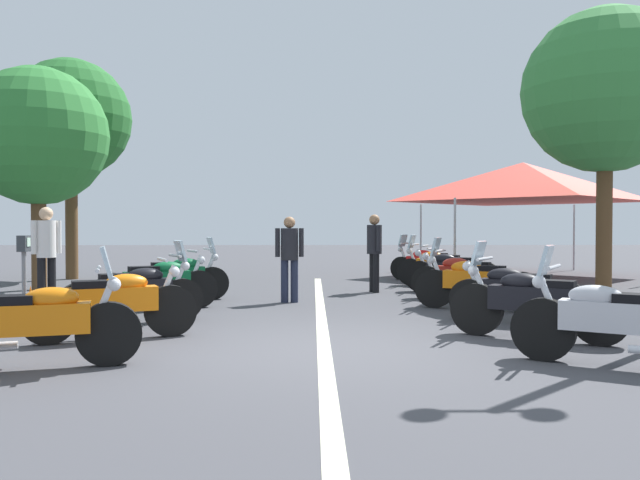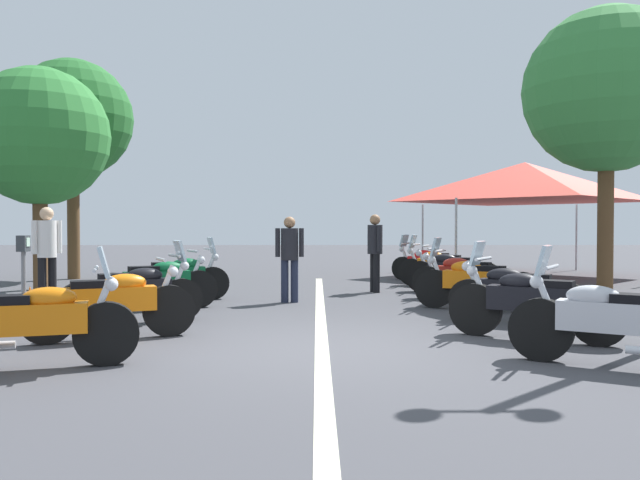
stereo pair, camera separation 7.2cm
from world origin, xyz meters
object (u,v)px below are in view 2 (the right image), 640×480
Objects in this scene: motorcycle_left_row_0 at (33,322)px; roadside_tree_2 at (39,137)px; motorcycle_left_row_2 at (134,292)px; motorcycle_right_row_1 at (532,302)px; motorcycle_right_row_0 at (609,321)px; motorcycle_right_row_4 at (464,277)px; bystander_1 at (47,248)px; motorcycle_left_row_1 at (112,303)px; motorcycle_right_row_5 at (452,271)px; bystander_0 at (290,253)px; roadside_tree_0 at (607,91)px; motorcycle_left_row_4 at (178,276)px; motorcycle_right_row_7 at (429,263)px; motorcycle_right_row_3 at (475,282)px; bystander_2 at (375,247)px; parking_meter at (24,264)px; motorcycle_right_row_2 at (516,293)px; event_tent at (525,182)px; motorcycle_left_row_3 at (158,283)px; roadside_tree_1 at (73,120)px; motorcycle_right_row_6 at (439,267)px; traffic_cone_0 at (30,309)px.

motorcycle_left_row_0 is 0.41× the size of roadside_tree_2.
motorcycle_left_row_0 reaches higher than motorcycle_left_row_2.
motorcycle_left_row_2 is at bearing 16.71° from motorcycle_right_row_1.
motorcycle_right_row_0 reaches higher than motorcycle_right_row_4.
bystander_1 is (1.98, 2.09, 0.56)m from motorcycle_left_row_2.
motorcycle_right_row_5 is (5.59, -5.41, 0.00)m from motorcycle_left_row_1.
motorcycle_left_row_2 is 1.20× the size of bystander_0.
roadside_tree_0 reaches higher than bystander_1.
motorcycle_left_row_4 is at bearing 28.82° from motorcycle_right_row_4.
motorcycle_right_row_3 is at bearing 120.73° from motorcycle_right_row_7.
bystander_1 reaches higher than bystander_2.
bystander_0 reaches higher than parking_meter.
event_tent is (8.72, -2.95, 2.20)m from motorcycle_right_row_2.
motorcycle_left_row_2 is 6.30m from motorcycle_right_row_0.
roadside_tree_0 is (6.96, -8.79, 3.73)m from motorcycle_left_row_0.
bystander_1 is 0.35× the size of roadside_tree_2.
motorcycle_left_row_3 is at bearing 71.89° from motorcycle_left_row_0.
roadside_tree_1 is at bearing 72.79° from roadside_tree_0.
motorcycle_right_row_0 is at bearing -39.38° from motorcycle_left_row_1.
motorcycle_left_row_2 is at bearing -144.95° from roadside_tree_2.
motorcycle_left_row_4 is 1.10× the size of bystander_1.
motorcycle_right_row_1 is 13.53m from roadside_tree_1.
roadside_tree_1 reaches higher than motorcycle_right_row_6.
motorcycle_right_row_7 is 5.78m from roadside_tree_0.
motorcycle_left_row_4 is at bearing 71.73° from motorcycle_left_row_0.
motorcycle_left_row_0 reaches higher than motorcycle_right_row_5.
motorcycle_right_row_5 is at bearing -65.10° from bystander_0.
roadside_tree_2 is at bearing -22.51° from bystander_2.
bystander_1 is at bearing 18.29° from traffic_cone_0.
motorcycle_left_row_2 is 7.89m from motorcycle_right_row_6.
motorcycle_left_row_3 is 1.21× the size of bystander_0.
roadside_tree_0 is at bearing -124.82° from bystander_1.
motorcycle_right_row_5 is 3.16× the size of traffic_cone_0.
motorcycle_right_row_2 is at bearing 121.02° from motorcycle_right_row_4.
event_tent is at bearing -154.46° from bystander_2.
roadside_tree_1 reaches higher than bystander_0.
motorcycle_right_row_4 is 1.20× the size of bystander_0.
motorcycle_right_row_3 is 6.97m from parking_meter.
motorcycle_right_row_6 is (2.81, -5.48, 0.00)m from motorcycle_left_row_4.
traffic_cone_0 is (-2.16, 1.20, -0.17)m from motorcycle_left_row_3.
motorcycle_right_row_1 is at bearing 109.02° from motorcycle_right_row_2.
roadside_tree_0 is at bearing 167.98° from motorcycle_right_row_7.
motorcycle_right_row_2 reaches higher than traffic_cone_0.
motorcycle_right_row_2 is at bearing -27.64° from motorcycle_left_row_2.
traffic_cone_0 is at bearing 57.18° from motorcycle_right_row_5.
roadside_tree_2 is (0.63, 7.39, 2.41)m from bystander_2.
motorcycle_right_row_0 is 0.94× the size of motorcycle_right_row_5.
motorcycle_right_row_4 is at bearing 121.78° from motorcycle_right_row_7.
event_tent is (5.82, -8.45, 2.18)m from motorcycle_left_row_4.
event_tent is at bearing 14.02° from motorcycle_left_row_4.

